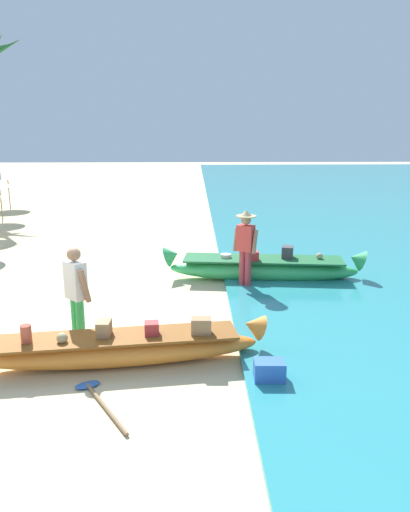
{
  "coord_description": "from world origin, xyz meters",
  "views": [
    {
      "loc": [
        2.2,
        -8.47,
        3.62
      ],
      "look_at": [
        2.46,
        1.93,
        0.9
      ],
      "focal_mm": 35.98,
      "sensor_mm": 36.0,
      "label": 1
    }
  ],
  "objects_px": {
    "person_vendor_hatted": "(246,244)",
    "paddle": "(98,398)",
    "boat_orange_foreground": "(120,348)",
    "boat_green_midground": "(263,268)",
    "cooler_box": "(269,373)",
    "person_tourist_customer": "(76,292)"
  },
  "relations": [
    {
      "from": "boat_green_midground",
      "to": "paddle",
      "type": "bearing_deg",
      "value": -118.8
    },
    {
      "from": "boat_orange_foreground",
      "to": "person_tourist_customer",
      "type": "bearing_deg",
      "value": 140.33
    },
    {
      "from": "boat_green_midground",
      "to": "person_vendor_hatted",
      "type": "distance_m",
      "value": 1.08
    },
    {
      "from": "person_vendor_hatted",
      "to": "paddle",
      "type": "height_order",
      "value": "person_vendor_hatted"
    },
    {
      "from": "boat_orange_foreground",
      "to": "person_tourist_customer",
      "type": "xyz_separation_m",
      "value": [
        -0.76,
        0.63,
        0.7
      ]
    },
    {
      "from": "person_tourist_customer",
      "to": "paddle",
      "type": "relative_size",
      "value": 1.21
    },
    {
      "from": "boat_green_midground",
      "to": "cooler_box",
      "type": "bearing_deg",
      "value": -96.62
    },
    {
      "from": "boat_green_midground",
      "to": "person_tourist_customer",
      "type": "xyz_separation_m",
      "value": [
        -3.53,
        -3.63,
        0.66
      ]
    },
    {
      "from": "boat_orange_foreground",
      "to": "paddle",
      "type": "xyz_separation_m",
      "value": [
        -0.16,
        -1.07,
        -0.24
      ]
    },
    {
      "from": "cooler_box",
      "to": "paddle",
      "type": "xyz_separation_m",
      "value": [
        -2.35,
        -0.35,
        -0.16
      ]
    },
    {
      "from": "person_vendor_hatted",
      "to": "person_tourist_customer",
      "type": "height_order",
      "value": "person_vendor_hatted"
    },
    {
      "from": "boat_orange_foreground",
      "to": "boat_green_midground",
      "type": "bearing_deg",
      "value": 56.97
    },
    {
      "from": "boat_green_midground",
      "to": "person_vendor_hatted",
      "type": "xyz_separation_m",
      "value": [
        -0.49,
        -0.62,
        0.73
      ]
    },
    {
      "from": "boat_orange_foreground",
      "to": "boat_green_midground",
      "type": "height_order",
      "value": "boat_green_midground"
    },
    {
      "from": "person_vendor_hatted",
      "to": "paddle",
      "type": "xyz_separation_m",
      "value": [
        -2.44,
        -4.71,
        -1.0
      ]
    },
    {
      "from": "boat_green_midground",
      "to": "person_vendor_hatted",
      "type": "bearing_deg",
      "value": -128.09
    },
    {
      "from": "boat_orange_foreground",
      "to": "person_vendor_hatted",
      "type": "bearing_deg",
      "value": 57.9
    },
    {
      "from": "boat_green_midground",
      "to": "person_tourist_customer",
      "type": "height_order",
      "value": "person_tourist_customer"
    },
    {
      "from": "boat_orange_foreground",
      "to": "paddle",
      "type": "distance_m",
      "value": 1.1
    },
    {
      "from": "person_vendor_hatted",
      "to": "cooler_box",
      "type": "height_order",
      "value": "person_vendor_hatted"
    },
    {
      "from": "boat_orange_foreground",
      "to": "boat_green_midground",
      "type": "relative_size",
      "value": 0.97
    },
    {
      "from": "cooler_box",
      "to": "paddle",
      "type": "relative_size",
      "value": 0.31
    }
  ]
}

